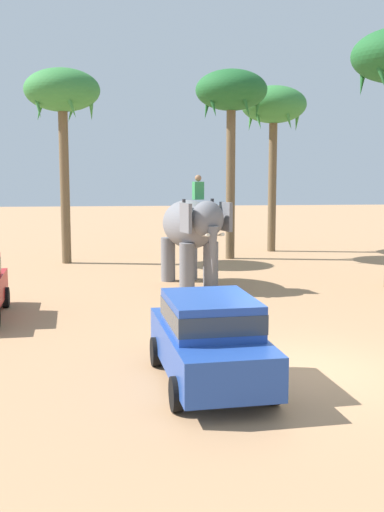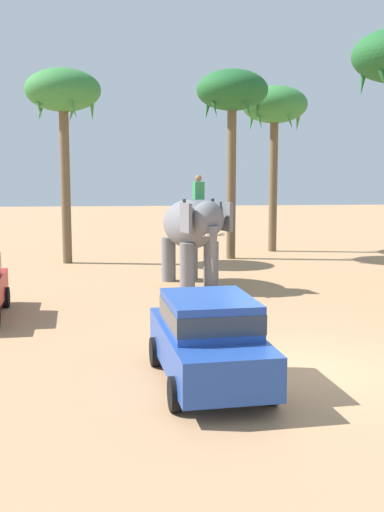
# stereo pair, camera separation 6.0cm
# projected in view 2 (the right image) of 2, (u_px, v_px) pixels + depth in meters

# --- Properties ---
(ground_plane) EXTENTS (120.00, 120.00, 0.00)m
(ground_plane) POSITION_uv_depth(u_px,v_px,m) (296.00, 372.00, 12.68)
(ground_plane) COLOR tan
(car_sedan_foreground) EXTENTS (2.15, 4.23, 1.70)m
(car_sedan_foreground) POSITION_uv_depth(u_px,v_px,m) (209.00, 336.00, 11.85)
(car_sedan_foreground) COLOR #23479E
(car_sedan_foreground) RESTS_ON ground
(elephant_with_mahout) EXTENTS (2.49, 4.02, 3.88)m
(elephant_with_mahout) POSITION_uv_depth(u_px,v_px,m) (192.00, 229.00, 21.93)
(elephant_with_mahout) COLOR slate
(elephant_with_mahout) RESTS_ON ground
(palm_tree_behind_elephant) EXTENTS (3.20, 3.20, 8.30)m
(palm_tree_behind_elephant) POSITION_uv_depth(u_px,v_px,m) (63.00, 96.00, 26.63)
(palm_tree_behind_elephant) COLOR brown
(palm_tree_behind_elephant) RESTS_ON ground
(palm_tree_left_of_road) EXTENTS (3.20, 3.20, 8.12)m
(palm_tree_left_of_road) POSITION_uv_depth(u_px,v_px,m) (275.00, 109.00, 30.72)
(palm_tree_left_of_road) COLOR brown
(palm_tree_left_of_road) RESTS_ON ground
(palm_tree_far_back) EXTENTS (3.20, 3.20, 8.48)m
(palm_tree_far_back) POSITION_uv_depth(u_px,v_px,m) (232.00, 96.00, 28.01)
(palm_tree_far_back) COLOR brown
(palm_tree_far_back) RESTS_ON ground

